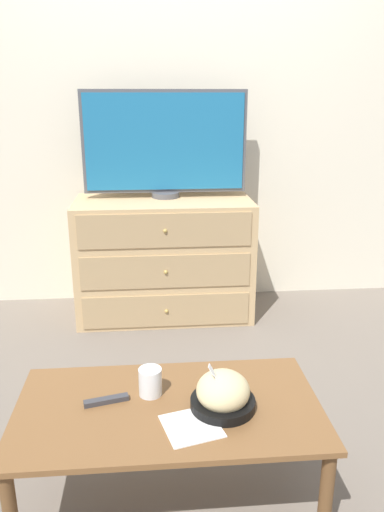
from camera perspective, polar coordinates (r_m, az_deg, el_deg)
ground_plane at (r=3.63m, az=-1.33°, el=-4.42°), size 12.00×12.00×0.00m
wall_back at (r=3.38m, az=-1.52°, el=16.55°), size 12.00×0.05×2.60m
dresser at (r=3.22m, az=-3.18°, el=-0.23°), size 1.10×0.55×0.76m
tv at (r=3.16m, az=-3.14°, el=12.69°), size 1.01×0.18×0.66m
coffee_table at (r=1.79m, az=-2.70°, el=-17.94°), size 1.04×0.56×0.38m
takeout_bowl at (r=1.73m, az=3.56°, el=-15.48°), size 0.22×0.22×0.17m
drink_cup at (r=1.80m, az=-4.78°, el=-14.29°), size 0.08×0.08×0.10m
napkin at (r=1.67m, az=-0.05°, el=-18.87°), size 0.21×0.21×0.00m
remote_control at (r=1.80m, az=-9.77°, el=-15.95°), size 0.15×0.06×0.02m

